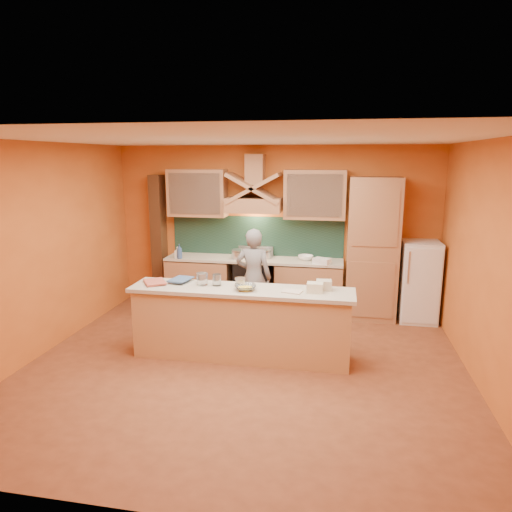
% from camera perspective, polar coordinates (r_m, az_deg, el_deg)
% --- Properties ---
extents(floor, '(5.50, 5.00, 0.01)m').
position_cam_1_polar(floor, '(5.93, -1.48, -13.72)').
color(floor, brown).
rests_on(floor, ground).
extents(ceiling, '(5.50, 5.00, 0.01)m').
position_cam_1_polar(ceiling, '(5.34, -1.65, 14.44)').
color(ceiling, white).
rests_on(ceiling, wall_back).
extents(wall_back, '(5.50, 0.02, 2.80)m').
position_cam_1_polar(wall_back, '(7.89, 2.25, 3.49)').
color(wall_back, '#CD6728').
rests_on(wall_back, floor).
extents(wall_front, '(5.50, 0.02, 2.80)m').
position_cam_1_polar(wall_front, '(3.17, -11.20, -10.09)').
color(wall_front, '#CD6728').
rests_on(wall_front, floor).
extents(wall_left, '(0.02, 5.00, 2.80)m').
position_cam_1_polar(wall_left, '(6.60, -25.59, 0.60)').
color(wall_left, '#CD6728').
rests_on(wall_left, floor).
extents(wall_right, '(0.02, 5.00, 2.80)m').
position_cam_1_polar(wall_right, '(5.59, 27.20, -1.47)').
color(wall_right, '#CD6728').
rests_on(wall_right, floor).
extents(base_cabinet_left, '(1.10, 0.60, 0.86)m').
position_cam_1_polar(base_cabinet_left, '(8.08, -6.94, -3.42)').
color(base_cabinet_left, '#AE764F').
rests_on(base_cabinet_left, floor).
extents(base_cabinet_right, '(1.10, 0.60, 0.86)m').
position_cam_1_polar(base_cabinet_right, '(7.74, 6.64, -4.11)').
color(base_cabinet_right, '#AE764F').
rests_on(base_cabinet_right, floor).
extents(counter_top, '(3.00, 0.62, 0.04)m').
position_cam_1_polar(counter_top, '(7.74, -0.30, -0.44)').
color(counter_top, beige).
rests_on(counter_top, base_cabinet_left).
extents(stove, '(0.60, 0.58, 0.90)m').
position_cam_1_polar(stove, '(7.85, -0.30, -3.64)').
color(stove, black).
rests_on(stove, floor).
extents(backsplash, '(3.00, 0.03, 0.70)m').
position_cam_1_polar(backsplash, '(7.94, 0.08, 2.47)').
color(backsplash, '#163128').
rests_on(backsplash, wall_back).
extents(range_hood, '(0.92, 0.50, 0.24)m').
position_cam_1_polar(range_hood, '(7.64, -0.24, 6.39)').
color(range_hood, '#AE764F').
rests_on(range_hood, wall_back).
extents(hood_chimney, '(0.30, 0.30, 0.50)m').
position_cam_1_polar(hood_chimney, '(7.70, -0.10, 10.77)').
color(hood_chimney, '#AE764F').
rests_on(hood_chimney, wall_back).
extents(upper_cabinet_left, '(1.00, 0.35, 0.80)m').
position_cam_1_polar(upper_cabinet_left, '(7.94, -7.31, 7.82)').
color(upper_cabinet_left, '#AE764F').
rests_on(upper_cabinet_left, wall_back).
extents(upper_cabinet_right, '(1.00, 0.35, 0.80)m').
position_cam_1_polar(upper_cabinet_right, '(7.58, 7.38, 7.61)').
color(upper_cabinet_right, '#AE764F').
rests_on(upper_cabinet_right, wall_back).
extents(pantry_column, '(0.80, 0.60, 2.30)m').
position_cam_1_polar(pantry_column, '(7.57, 14.35, 0.83)').
color(pantry_column, '#AE764F').
rests_on(pantry_column, floor).
extents(fridge, '(0.58, 0.60, 1.30)m').
position_cam_1_polar(fridge, '(7.77, 19.68, -3.01)').
color(fridge, white).
rests_on(fridge, floor).
extents(trim_column_left, '(0.20, 0.30, 2.30)m').
position_cam_1_polar(trim_column_left, '(8.33, -12.02, 1.95)').
color(trim_column_left, '#472816').
rests_on(trim_column_left, floor).
extents(island_body, '(2.80, 0.55, 0.88)m').
position_cam_1_polar(island_body, '(6.04, -1.84, -8.66)').
color(island_body, tan).
rests_on(island_body, floor).
extents(island_top, '(2.90, 0.62, 0.05)m').
position_cam_1_polar(island_top, '(5.89, -1.87, -4.29)').
color(island_top, beige).
rests_on(island_top, island_body).
extents(person, '(0.57, 0.39, 1.54)m').
position_cam_1_polar(person, '(7.10, -0.31, -2.68)').
color(person, gray).
rests_on(person, floor).
extents(pot_large, '(0.26, 0.26, 0.15)m').
position_cam_1_polar(pot_large, '(7.72, -2.12, 0.08)').
color(pot_large, silver).
rests_on(pot_large, stove).
extents(pot_small, '(0.22, 0.22, 0.13)m').
position_cam_1_polar(pot_small, '(7.75, 1.18, 0.08)').
color(pot_small, silver).
rests_on(pot_small, stove).
extents(soap_bottle_a, '(0.10, 0.10, 0.19)m').
position_cam_1_polar(soap_bottle_a, '(7.86, -9.81, 0.45)').
color(soap_bottle_a, white).
rests_on(soap_bottle_a, counter_top).
extents(soap_bottle_b, '(0.13, 0.13, 0.25)m').
position_cam_1_polar(soap_bottle_b, '(7.80, -9.55, 0.58)').
color(soap_bottle_b, '#33518D').
rests_on(soap_bottle_b, counter_top).
extents(bowl_back, '(0.29, 0.29, 0.08)m').
position_cam_1_polar(bowl_back, '(7.64, 6.22, -0.21)').
color(bowl_back, white).
rests_on(bowl_back, counter_top).
extents(dish_rack, '(0.30, 0.27, 0.09)m').
position_cam_1_polar(dish_rack, '(7.40, 8.23, -0.63)').
color(dish_rack, white).
rests_on(dish_rack, counter_top).
extents(book_lower, '(0.41, 0.43, 0.03)m').
position_cam_1_polar(book_lower, '(6.23, -13.71, -3.33)').
color(book_lower, '#BA5542').
rests_on(book_lower, island_top).
extents(book_upper, '(0.30, 0.37, 0.03)m').
position_cam_1_polar(book_upper, '(6.31, -10.35, -2.81)').
color(book_upper, '#3C5A85').
rests_on(book_upper, island_top).
extents(jar_large, '(0.16, 0.16, 0.16)m').
position_cam_1_polar(jar_large, '(6.05, -6.75, -2.87)').
color(jar_large, silver).
rests_on(jar_large, island_top).
extents(jar_small, '(0.14, 0.14, 0.15)m').
position_cam_1_polar(jar_small, '(6.01, -4.92, -2.99)').
color(jar_small, silver).
rests_on(jar_small, island_top).
extents(kitchen_scale, '(0.14, 0.14, 0.09)m').
position_cam_1_polar(kitchen_scale, '(5.95, -1.99, -3.40)').
color(kitchen_scale, white).
rests_on(kitchen_scale, island_top).
extents(mixing_bowl, '(0.34, 0.34, 0.07)m').
position_cam_1_polar(mixing_bowl, '(5.80, -1.35, -3.95)').
color(mixing_bowl, silver).
rests_on(mixing_bowl, island_top).
extents(cloth, '(0.27, 0.23, 0.02)m').
position_cam_1_polar(cloth, '(5.74, 4.56, -4.44)').
color(cloth, beige).
rests_on(cloth, island_top).
extents(grocery_bag_a, '(0.20, 0.17, 0.12)m').
position_cam_1_polar(grocery_bag_a, '(5.87, 8.49, -3.60)').
color(grocery_bag_a, beige).
rests_on(grocery_bag_a, island_top).
extents(grocery_bag_b, '(0.20, 0.15, 0.12)m').
position_cam_1_polar(grocery_bag_b, '(5.74, 7.39, -3.93)').
color(grocery_bag_b, beige).
rests_on(grocery_bag_b, island_top).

